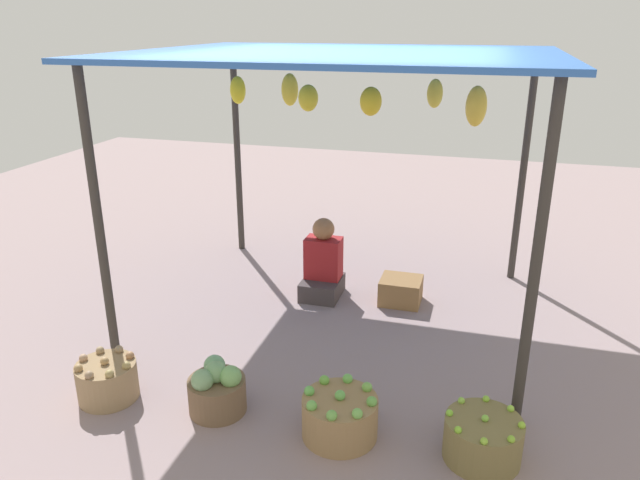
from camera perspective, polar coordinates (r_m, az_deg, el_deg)
name	(u,v)px	position (r m, az deg, el deg)	size (l,w,h in m)	color
ground_plane	(340,312)	(5.57, 1.94, -6.86)	(14.00, 14.00, 0.00)	gray
market_stall_structure	(344,72)	(4.97, 2.30, 15.72)	(3.34, 2.83, 2.30)	#38332D
vendor_person	(323,267)	(5.78, 0.27, -2.54)	(0.36, 0.44, 0.78)	#403738
basket_potatoes	(107,380)	(4.60, -19.59, -12.43)	(0.42, 0.42, 0.33)	#977A54
basket_cabbages	(217,389)	(4.27, -9.78, -13.83)	(0.40, 0.40, 0.38)	brown
basket_green_apples	(340,416)	(4.01, 1.89, -16.40)	(0.49, 0.49, 0.33)	#9D794D
basket_limes	(483,439)	(3.97, 15.23, -17.80)	(0.47, 0.47, 0.31)	olive
wooden_crate_near_vendor	(401,291)	(5.75, 7.69, -4.79)	(0.38, 0.35, 0.24)	olive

